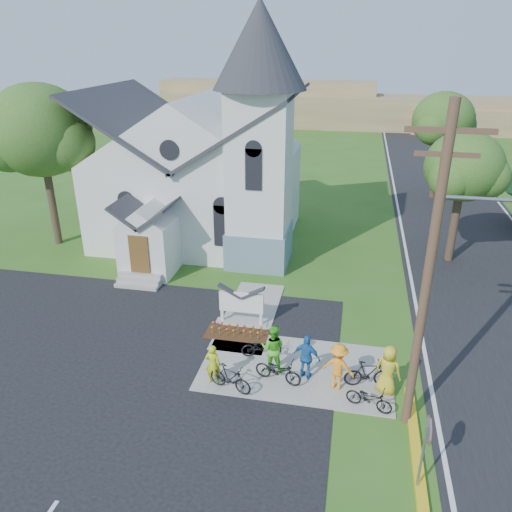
% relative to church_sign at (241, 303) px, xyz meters
% --- Properties ---
extents(ground, '(120.00, 120.00, 0.00)m').
position_rel_church_sign_xyz_m(ground, '(1.20, -3.20, -1.03)').
color(ground, '#33601B').
rests_on(ground, ground).
extents(parking_lot, '(20.00, 16.00, 0.02)m').
position_rel_church_sign_xyz_m(parking_lot, '(-5.80, -5.20, -1.02)').
color(parking_lot, black).
rests_on(parking_lot, ground).
extents(road, '(8.00, 90.00, 0.02)m').
position_rel_church_sign_xyz_m(road, '(11.20, 11.80, -1.02)').
color(road, black).
rests_on(road, ground).
extents(sidewalk, '(7.00, 4.00, 0.05)m').
position_rel_church_sign_xyz_m(sidewalk, '(2.70, -2.70, -1.00)').
color(sidewalk, gray).
rests_on(sidewalk, ground).
extents(church, '(12.35, 12.00, 13.00)m').
position_rel_church_sign_xyz_m(church, '(-4.28, 9.28, 4.22)').
color(church, silver).
rests_on(church, ground).
extents(church_sign, '(2.20, 0.40, 1.70)m').
position_rel_church_sign_xyz_m(church_sign, '(0.00, 0.00, 0.00)').
color(church_sign, gray).
rests_on(church_sign, ground).
extents(flower_bed, '(2.60, 1.10, 0.07)m').
position_rel_church_sign_xyz_m(flower_bed, '(0.00, -0.90, -0.99)').
color(flower_bed, '#38230F').
rests_on(flower_bed, ground).
extents(utility_pole, '(3.45, 0.28, 10.00)m').
position_rel_church_sign_xyz_m(utility_pole, '(6.56, -4.70, 4.38)').
color(utility_pole, '#4B3225').
rests_on(utility_pole, ground).
extents(stop_sign, '(0.11, 0.76, 2.48)m').
position_rel_church_sign_xyz_m(stop_sign, '(6.63, -7.40, 0.75)').
color(stop_sign, gray).
rests_on(stop_sign, ground).
extents(tree_lot_corner, '(5.60, 5.60, 9.15)m').
position_rel_church_sign_xyz_m(tree_lot_corner, '(-12.80, 6.80, 5.58)').
color(tree_lot_corner, '#36261D').
rests_on(tree_lot_corner, ground).
extents(tree_road_near, '(4.00, 4.00, 7.05)m').
position_rel_church_sign_xyz_m(tree_road_near, '(9.70, 8.80, 4.18)').
color(tree_road_near, '#36261D').
rests_on(tree_road_near, ground).
extents(tree_road_mid, '(4.40, 4.40, 7.80)m').
position_rel_church_sign_xyz_m(tree_road_mid, '(10.20, 20.80, 4.75)').
color(tree_road_mid, '#36261D').
rests_on(tree_road_mid, ground).
extents(distant_hills, '(61.00, 10.00, 5.60)m').
position_rel_church_sign_xyz_m(distant_hills, '(4.56, 53.13, 1.15)').
color(distant_hills, olive).
rests_on(distant_hills, ground).
extents(cyclist_0, '(0.57, 0.38, 1.54)m').
position_rel_church_sign_xyz_m(cyclist_0, '(-0.07, -4.11, -0.21)').
color(cyclist_0, '#BECE18').
rests_on(cyclist_0, sidewalk).
extents(bike_0, '(1.84, 1.01, 0.92)m').
position_rel_church_sign_xyz_m(bike_0, '(2.16, -3.59, -0.52)').
color(bike_0, black).
rests_on(bike_0, sidewalk).
extents(cyclist_1, '(0.91, 0.72, 1.83)m').
position_rel_church_sign_xyz_m(cyclist_1, '(1.86, -2.92, -0.06)').
color(cyclist_1, green).
rests_on(cyclist_1, sidewalk).
extents(bike_1, '(1.72, 0.95, 0.99)m').
position_rel_church_sign_xyz_m(bike_1, '(0.61, -4.40, -0.48)').
color(bike_1, black).
rests_on(bike_1, sidewalk).
extents(cyclist_2, '(1.09, 0.67, 1.72)m').
position_rel_church_sign_xyz_m(cyclist_2, '(3.11, -3.16, -0.11)').
color(cyclist_2, '#2365AF').
rests_on(cyclist_2, sidewalk).
extents(bike_2, '(1.63, 0.91, 0.81)m').
position_rel_church_sign_xyz_m(bike_2, '(1.29, -2.20, -0.57)').
color(bike_2, black).
rests_on(bike_2, sidewalk).
extents(cyclist_3, '(1.24, 0.89, 1.73)m').
position_rel_church_sign_xyz_m(cyclist_3, '(4.24, -3.50, -0.11)').
color(cyclist_3, orange).
rests_on(cyclist_3, sidewalk).
extents(bike_3, '(1.76, 0.83, 1.02)m').
position_rel_church_sign_xyz_m(bike_3, '(5.29, -3.21, -0.47)').
color(bike_3, black).
rests_on(bike_3, sidewalk).
extents(cyclist_4, '(1.06, 0.90, 1.84)m').
position_rel_church_sign_xyz_m(cyclist_4, '(5.90, -3.44, -0.05)').
color(cyclist_4, gold).
rests_on(cyclist_4, sidewalk).
extents(bike_4, '(1.65, 0.97, 0.82)m').
position_rel_church_sign_xyz_m(bike_4, '(5.31, -4.40, -0.57)').
color(bike_4, black).
rests_on(bike_4, sidewalk).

